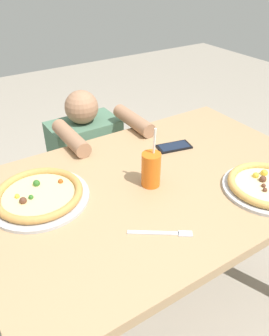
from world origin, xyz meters
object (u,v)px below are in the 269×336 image
(fork, at_px, (163,233))
(diner_seated, at_px, (89,173))
(cell_phone, at_px, (174,147))
(pizza_far, at_px, (39,195))
(pizza_near, at_px, (266,186))
(drink_cup_colored, at_px, (151,169))

(fork, xyz_separation_m, diner_seated, (0.15, 0.90, -0.34))
(cell_phone, xyz_separation_m, diner_seated, (-0.21, 0.49, -0.35))
(pizza_far, bearing_deg, pizza_near, -28.75)
(pizza_far, bearing_deg, fork, -54.39)
(pizza_far, relative_size, diner_seated, 0.39)
(pizza_near, bearing_deg, fork, 177.33)
(diner_seated, bearing_deg, drink_cup_colored, -93.22)
(diner_seated, bearing_deg, fork, -99.64)
(pizza_far, height_order, drink_cup_colored, drink_cup_colored)
(pizza_far, relative_size, drink_cup_colored, 1.51)
(drink_cup_colored, distance_m, fork, 0.27)
(drink_cup_colored, distance_m, cell_phone, 0.31)
(drink_cup_colored, relative_size, fork, 1.32)
(drink_cup_colored, xyz_separation_m, diner_seated, (0.04, 0.66, -0.41))
(pizza_near, relative_size, pizza_far, 0.89)
(pizza_near, distance_m, drink_cup_colored, 0.42)
(pizza_far, bearing_deg, diner_seated, 51.36)
(diner_seated, bearing_deg, cell_phone, -67.00)
(fork, bearing_deg, drink_cup_colored, 63.86)
(pizza_near, xyz_separation_m, cell_phone, (-0.09, 0.43, -0.01))
(pizza_near, height_order, diner_seated, diner_seated)
(cell_phone, distance_m, diner_seated, 0.64)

